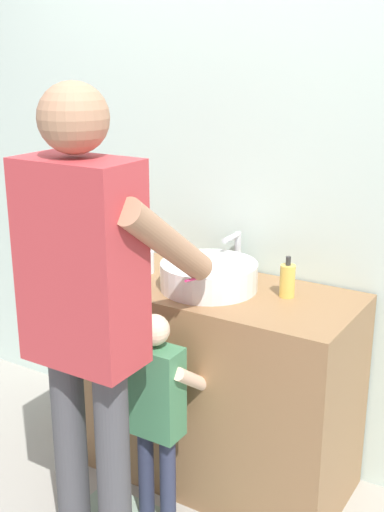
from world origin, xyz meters
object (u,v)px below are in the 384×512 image
object	(u,v)px
toothbrush_cup	(146,261)
child_toddler	(157,403)
adult_parent	(86,293)
soap_bottle	(287,280)

from	to	relation	value
toothbrush_cup	child_toddler	xyz separation A→B (m)	(0.33, -0.41, -0.39)
adult_parent	toothbrush_cup	bearing A→B (deg)	108.78
toothbrush_cup	child_toddler	bearing A→B (deg)	-51.14
toothbrush_cup	adult_parent	bearing A→B (deg)	-71.22
soap_bottle	adult_parent	distance (m)	0.82
adult_parent	child_toddler	bearing A→B (deg)	64.52
toothbrush_cup	child_toddler	distance (m)	0.66
child_toddler	toothbrush_cup	bearing A→B (deg)	128.86
soap_bottle	child_toddler	bearing A→B (deg)	-123.48
child_toddler	adult_parent	world-z (taller)	adult_parent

